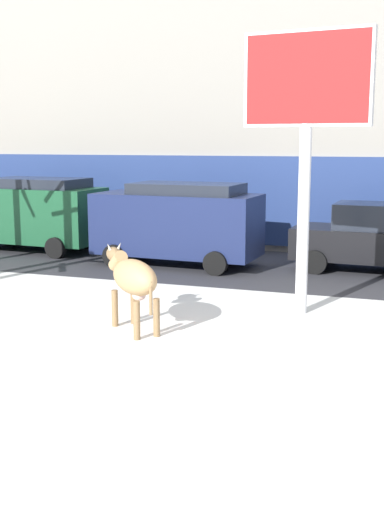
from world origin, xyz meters
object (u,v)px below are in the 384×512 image
(car_navy_van, at_px, (178,222))
(car_black_sedan, at_px, (373,238))
(cow_tan, at_px, (133,278))
(billboard, at_px, (307,96))
(pedestrian_by_cars, at_px, (91,215))
(car_darkgreen_van, at_px, (32,212))

(car_navy_van, height_order, car_black_sedan, car_navy_van)
(cow_tan, xyz_separation_m, car_navy_van, (-1.44, 6.30, 0.25))
(car_navy_van, bearing_deg, car_black_sedan, 8.83)
(billboard, relative_size, pedestrian_by_cars, 3.21)
(pedestrian_by_cars, bearing_deg, cow_tan, -58.49)
(car_darkgreen_van, xyz_separation_m, pedestrian_by_cars, (0.62, 2.77, -0.36))
(billboard, height_order, car_navy_van, billboard)
(car_black_sedan, bearing_deg, car_darkgreen_van, 179.94)
(cow_tan, distance_m, car_darkgreen_van, 9.77)
(car_darkgreen_van, relative_size, pedestrian_by_cars, 2.71)
(cow_tan, bearing_deg, car_navy_van, 102.87)
(billboard, distance_m, car_black_sedan, 6.05)
(billboard, relative_size, car_navy_van, 1.19)
(cow_tan, bearing_deg, pedestrian_by_cars, 121.51)
(car_darkgreen_van, height_order, pedestrian_by_cars, car_darkgreen_van)
(car_black_sedan, relative_size, pedestrian_by_cars, 2.47)
(cow_tan, distance_m, car_navy_van, 6.46)
(billboard, xyz_separation_m, car_darkgreen_van, (-9.41, 4.89, -3.07))
(cow_tan, height_order, pedestrian_by_cars, pedestrian_by_cars)
(car_darkgreen_van, height_order, car_navy_van, same)
(billboard, bearing_deg, car_navy_van, 135.73)
(car_navy_van, bearing_deg, pedestrian_by_cars, 142.15)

